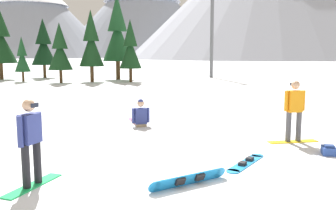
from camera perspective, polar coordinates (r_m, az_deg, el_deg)
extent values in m
plane|color=white|center=(8.00, -0.99, -10.58)|extent=(800.00, 800.00, 0.00)
cube|color=#19B259|center=(7.79, -20.00, -11.52)|extent=(0.78, 1.45, 0.02)
cylinder|color=black|center=(7.78, -19.39, -8.22)|extent=(0.15, 0.15, 0.83)
cylinder|color=black|center=(7.54, -20.94, -8.80)|extent=(0.15, 0.15, 0.83)
cube|color=navy|center=(7.50, -20.41, -3.39)|extent=(0.37, 0.46, 0.56)
cylinder|color=navy|center=(7.69, -19.15, -3.12)|extent=(0.11, 0.11, 0.58)
cylinder|color=navy|center=(7.31, -21.72, -3.82)|extent=(0.11, 0.11, 0.58)
sphere|color=tan|center=(7.43, -20.57, -0.05)|extent=(0.24, 0.24, 0.24)
cube|color=black|center=(7.34, -19.74, -0.03)|extent=(0.10, 0.17, 0.08)
cube|color=yellow|center=(11.37, 18.58, -5.33)|extent=(1.49, 0.53, 0.02)
cylinder|color=#4C4C51|center=(11.20, 17.97, -3.20)|extent=(0.15, 0.15, 0.86)
cylinder|color=#4C4C51|center=(11.36, 19.38, -3.12)|extent=(0.15, 0.15, 0.86)
cube|color=orange|center=(11.17, 18.85, 0.54)|extent=(0.44, 0.31, 0.61)
cylinder|color=orange|center=(11.04, 17.68, 0.60)|extent=(0.11, 0.11, 0.58)
cylinder|color=orange|center=(11.30, 20.00, 0.65)|extent=(0.11, 0.11, 0.58)
sphere|color=tan|center=(11.12, 18.95, 2.92)|extent=(0.24, 0.24, 0.24)
cube|color=black|center=(11.24, 18.60, 3.04)|extent=(0.17, 0.07, 0.08)
cube|color=gray|center=(13.05, -4.18, -3.08)|extent=(0.42, 0.37, 0.10)
cylinder|color=gray|center=(13.50, -5.06, -2.61)|extent=(0.35, 0.81, 0.14)
cylinder|color=gray|center=(13.54, -4.23, -2.57)|extent=(0.35, 0.81, 0.14)
cube|color=pink|center=(13.92, -4.99, -2.55)|extent=(0.69, 1.57, 0.02)
cube|color=navy|center=(12.99, -4.20, -1.67)|extent=(0.45, 0.34, 0.55)
cylinder|color=navy|center=(12.93, -5.32, -1.64)|extent=(0.11, 0.11, 0.52)
cylinder|color=navy|center=(13.04, -3.08, -1.54)|extent=(0.11, 0.11, 0.52)
sphere|color=tan|center=(12.92, -4.21, 0.25)|extent=(0.24, 0.24, 0.24)
sphere|color=navy|center=(12.92, -4.22, 0.46)|extent=(0.20, 0.20, 0.20)
cube|color=#1E8CD8|center=(7.35, 3.21, -11.31)|extent=(1.38, 0.91, 0.24)
cylinder|color=#1E8CD8|center=(6.96, -2.10, -12.44)|extent=(0.29, 0.24, 0.24)
cylinder|color=#1E8CD8|center=(7.80, 7.90, -10.23)|extent=(0.29, 0.24, 0.24)
cube|color=black|center=(7.18, 1.87, -11.59)|extent=(0.24, 0.21, 0.16)
cube|color=black|center=(7.44, 4.88, -10.92)|extent=(0.24, 0.21, 0.16)
cube|color=#1E8CD8|center=(8.93, 11.87, -8.69)|extent=(1.09, 1.39, 0.02)
cylinder|color=#1E8CD8|center=(8.27, 9.91, -10.00)|extent=(0.40, 0.40, 0.02)
cylinder|color=#1E8CD8|center=(9.60, 13.54, -7.56)|extent=(0.40, 0.40, 0.02)
cube|color=black|center=(8.72, 11.32, -8.77)|extent=(0.23, 0.24, 0.07)
cube|color=black|center=(9.12, 12.41, -8.05)|extent=(0.23, 0.24, 0.07)
cube|color=#2D4C9E|center=(10.30, 23.39, -6.42)|extent=(0.43, 0.51, 0.20)
cube|color=navy|center=(10.21, 23.48, -5.81)|extent=(0.27, 0.25, 0.06)
cylinder|color=black|center=(10.53, 23.19, -6.09)|extent=(0.05, 0.12, 0.02)
cylinder|color=#472D19|center=(33.78, -11.56, 4.66)|extent=(0.32, 0.32, 1.40)
cone|color=#143819|center=(33.73, -11.66, 8.37)|extent=(2.16, 2.16, 2.97)
cone|color=#143819|center=(33.82, -11.77, 11.89)|extent=(1.41, 1.41, 2.72)
cylinder|color=#472D19|center=(39.54, -24.19, 4.73)|extent=(0.36, 0.36, 1.60)
cone|color=#143819|center=(39.50, -24.40, 8.35)|extent=(3.12, 3.12, 3.40)
cylinder|color=#472D19|center=(35.98, -21.31, 4.07)|extent=(0.20, 0.20, 0.89)
cone|color=#194723|center=(35.93, -21.42, 6.29)|extent=(1.35, 1.35, 1.90)
cone|color=#194723|center=(35.93, -21.53, 8.40)|extent=(0.88, 0.88, 1.74)
cylinder|color=#472D19|center=(33.29, -16.08, 4.24)|extent=(0.26, 0.26, 1.13)
cone|color=#143819|center=(33.23, -16.20, 7.28)|extent=(2.06, 2.06, 2.40)
cone|color=#143819|center=(33.26, -16.31, 10.17)|extent=(1.34, 1.34, 2.20)
cylinder|color=#472D19|center=(33.18, -5.73, 4.57)|extent=(0.28, 0.28, 1.21)
cone|color=#143819|center=(33.12, -5.78, 7.85)|extent=(1.95, 1.95, 2.58)
cone|color=#143819|center=(33.17, -5.82, 10.97)|extent=(1.26, 1.26, 2.37)
cylinder|color=#472D19|center=(36.43, -7.66, 5.29)|extent=(0.41, 0.41, 1.79)
cone|color=#194723|center=(36.41, -7.74, 9.70)|extent=(2.84, 2.84, 3.81)
cone|color=#194723|center=(36.59, -7.82, 13.88)|extent=(1.85, 1.85, 3.49)
cylinder|color=#472D19|center=(40.87, -18.37, 4.93)|extent=(0.31, 0.31, 1.34)
cone|color=black|center=(40.83, -18.50, 7.87)|extent=(2.51, 2.51, 2.86)
cone|color=black|center=(40.89, -18.62, 10.67)|extent=(1.63, 1.63, 2.62)
cylinder|color=#595B60|center=(39.39, 6.75, 11.68)|extent=(0.36, 0.36, 10.28)
cone|color=#8C93A3|center=(236.10, -20.23, 12.87)|extent=(96.36, 96.36, 49.45)
cone|color=#8C93A3|center=(252.20, -3.94, 14.09)|extent=(112.09, 112.09, 59.16)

